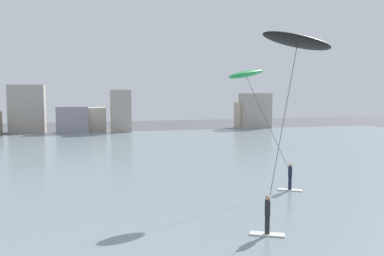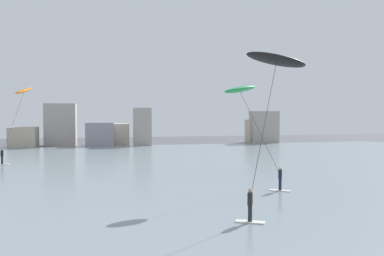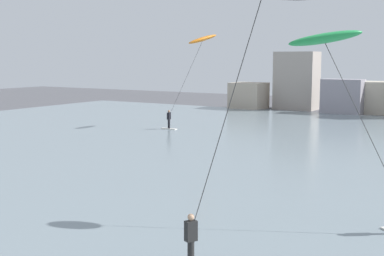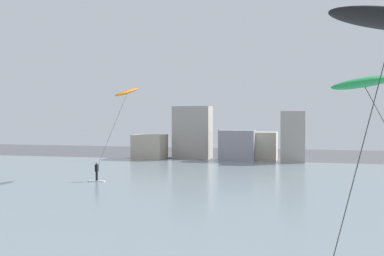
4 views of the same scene
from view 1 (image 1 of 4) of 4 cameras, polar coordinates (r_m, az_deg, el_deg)
water_bay at (r=34.38m, az=-5.13°, el=-4.69°), size 84.00×52.00×0.10m
far_shore_buildings at (r=61.46m, az=-10.37°, el=1.94°), size 44.74×6.03×6.96m
kitesurfer_black at (r=17.65m, az=14.39°, el=9.67°), size 4.03×2.09×8.53m
kitesurfer_green at (r=22.81m, az=8.59°, el=5.53°), size 4.98×1.80×7.24m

